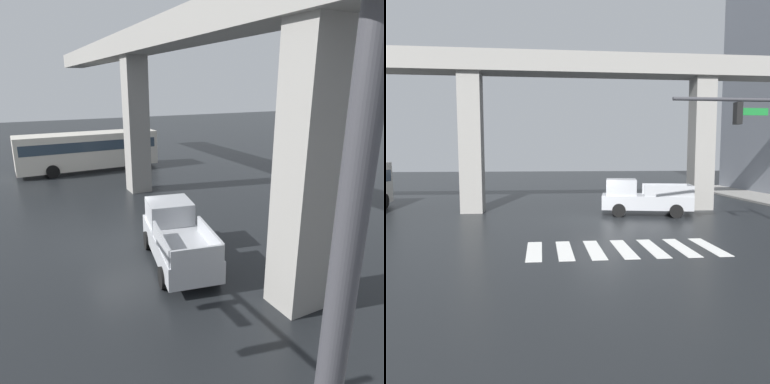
{
  "view_description": "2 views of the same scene",
  "coord_description": "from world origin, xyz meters",
  "views": [
    {
      "loc": [
        14.39,
        -3.9,
        6.64
      ],
      "look_at": [
        -0.37,
        3.85,
        1.63
      ],
      "focal_mm": 33.54,
      "sensor_mm": 36.0,
      "label": 1
    },
    {
      "loc": [
        -3.04,
        -19.55,
        3.48
      ],
      "look_at": [
        -0.9,
        1.88,
        1.34
      ],
      "focal_mm": 34.94,
      "sensor_mm": 36.0,
      "label": 2
    }
  ],
  "objects": [
    {
      "name": "elevated_overpass",
      "position": [
        0.0,
        3.5,
        7.96
      ],
      "size": [
        52.5,
        1.82,
        9.49
      ],
      "color": "gray",
      "rests_on": "ground"
    },
    {
      "name": "crosswalk_stripes",
      "position": [
        -0.0,
        -6.21,
        0.01
      ],
      "size": [
        7.15,
        2.8,
        0.01
      ],
      "color": "silver",
      "rests_on": "ground"
    },
    {
      "name": "ground_plane",
      "position": [
        0.0,
        0.0,
        0.0
      ],
      "size": [
        120.0,
        120.0,
        0.0
      ],
      "primitive_type": "plane",
      "color": "black"
    },
    {
      "name": "pickup_truck",
      "position": [
        2.74,
        1.52,
        0.99
      ],
      "size": [
        5.37,
        2.86,
        2.08
      ],
      "color": "#A8AAAF",
      "rests_on": "ground"
    }
  ]
}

